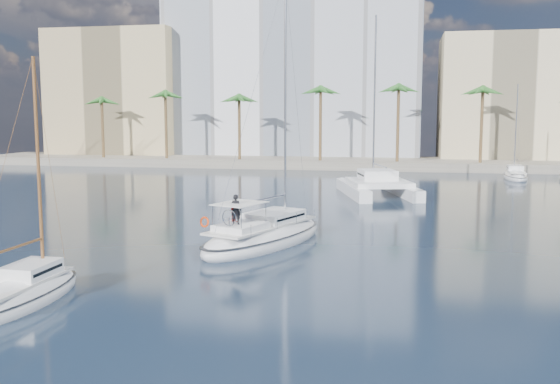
# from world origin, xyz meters

# --- Properties ---
(ground) EXTENTS (160.00, 160.00, 0.00)m
(ground) POSITION_xyz_m (0.00, 0.00, 0.00)
(ground) COLOR black
(ground) RESTS_ON ground
(quay) EXTENTS (120.00, 14.00, 1.20)m
(quay) POSITION_xyz_m (0.00, 61.00, 0.60)
(quay) COLOR gray
(quay) RESTS_ON ground
(building_modern) EXTENTS (42.00, 16.00, 28.00)m
(building_modern) POSITION_xyz_m (-12.00, 73.00, 14.00)
(building_modern) COLOR silver
(building_modern) RESTS_ON ground
(building_tan_left) EXTENTS (22.00, 14.00, 22.00)m
(building_tan_left) POSITION_xyz_m (-42.00, 69.00, 11.00)
(building_tan_left) COLOR tan
(building_tan_left) RESTS_ON ground
(building_beige) EXTENTS (20.00, 14.00, 20.00)m
(building_beige) POSITION_xyz_m (22.00, 70.00, 10.00)
(building_beige) COLOR beige
(building_beige) RESTS_ON ground
(palm_left) EXTENTS (3.60, 3.60, 12.30)m
(palm_left) POSITION_xyz_m (-34.00, 57.00, 10.28)
(palm_left) COLOR brown
(palm_left) RESTS_ON ground
(palm_centre) EXTENTS (3.60, 3.60, 12.30)m
(palm_centre) POSITION_xyz_m (0.00, 57.00, 10.28)
(palm_centre) COLOR brown
(palm_centre) RESTS_ON ground
(main_sloop) EXTENTS (7.68, 12.25, 17.36)m
(main_sloop) POSITION_xyz_m (-2.12, 3.06, 0.53)
(main_sloop) COLOR white
(main_sloop) RESTS_ON ground
(small_sloop) EXTENTS (2.55, 7.72, 11.03)m
(small_sloop) POSITION_xyz_m (-9.57, -10.54, 0.41)
(small_sloop) COLOR white
(small_sloop) RESTS_ON ground
(catamaran) EXTENTS (9.03, 13.26, 17.62)m
(catamaran) POSITION_xyz_m (3.83, 28.03, 1.15)
(catamaran) COLOR white
(catamaran) RESTS_ON ground
(seagull) EXTENTS (1.03, 0.44, 0.19)m
(seagull) POSITION_xyz_m (-4.62, 4.21, 0.81)
(seagull) COLOR silver
(seagull) RESTS_ON ground
(moored_yacht_a) EXTENTS (3.37, 9.52, 11.90)m
(moored_yacht_a) POSITION_xyz_m (20.00, 47.00, 0.00)
(moored_yacht_a) COLOR white
(moored_yacht_a) RESTS_ON ground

